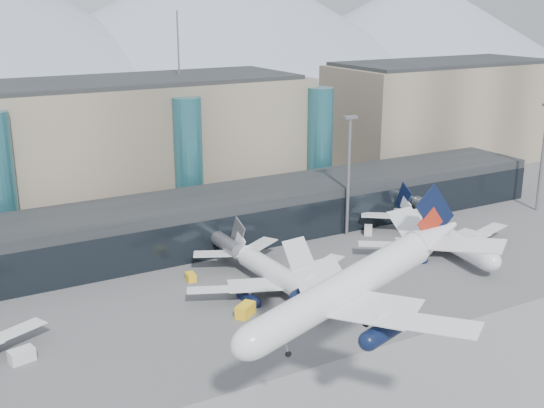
{
  "coord_description": "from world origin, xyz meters",
  "views": [
    {
      "loc": [
        -52.23,
        -64.05,
        48.02
      ],
      "look_at": [
        2.49,
        32.0,
        15.05
      ],
      "focal_mm": 45.0,
      "sensor_mm": 36.0,
      "label": 1
    }
  ],
  "objects_px": {
    "lightmast_right": "(543,151)",
    "jet_parked_right": "(436,227)",
    "veh_a": "(22,355)",
    "hero_jet": "(363,272)",
    "veh_b": "(191,277)",
    "veh_e": "(464,239)",
    "jet_parked_mid": "(270,265)",
    "veh_h": "(245,310)",
    "lightmast_mid": "(349,169)",
    "veh_c": "(340,296)",
    "veh_g": "(395,258)",
    "veh_d": "(368,230)"
  },
  "relations": [
    {
      "from": "veh_e",
      "to": "lightmast_right",
      "type": "bearing_deg",
      "value": -3.69
    },
    {
      "from": "jet_parked_right",
      "to": "veh_g",
      "type": "distance_m",
      "value": 12.83
    },
    {
      "from": "veh_d",
      "to": "veh_g",
      "type": "bearing_deg",
      "value": -161.64
    },
    {
      "from": "veh_a",
      "to": "jet_parked_mid",
      "type": "bearing_deg",
      "value": -4.96
    },
    {
      "from": "jet_parked_right",
      "to": "veh_e",
      "type": "distance_m",
      "value": 8.32
    },
    {
      "from": "veh_b",
      "to": "lightmast_mid",
      "type": "bearing_deg",
      "value": -74.02
    },
    {
      "from": "veh_h",
      "to": "veh_d",
      "type": "bearing_deg",
      "value": -5.92
    },
    {
      "from": "hero_jet",
      "to": "veh_b",
      "type": "distance_m",
      "value": 49.91
    },
    {
      "from": "jet_parked_right",
      "to": "veh_a",
      "type": "distance_m",
      "value": 81.77
    },
    {
      "from": "lightmast_mid",
      "to": "veh_b",
      "type": "xyz_separation_m",
      "value": [
        -38.96,
        -6.66,
        -13.72
      ]
    },
    {
      "from": "hero_jet",
      "to": "veh_e",
      "type": "bearing_deg",
      "value": 30.67
    },
    {
      "from": "lightmast_right",
      "to": "veh_d",
      "type": "xyz_separation_m",
      "value": [
        -45.75,
        6.0,
        -13.55
      ]
    },
    {
      "from": "veh_b",
      "to": "veh_g",
      "type": "bearing_deg",
      "value": -99.98
    },
    {
      "from": "veh_c",
      "to": "veh_h",
      "type": "xyz_separation_m",
      "value": [
        -16.03,
        3.07,
        0.04
      ]
    },
    {
      "from": "lightmast_right",
      "to": "jet_parked_right",
      "type": "distance_m",
      "value": 41.09
    },
    {
      "from": "lightmast_right",
      "to": "veh_a",
      "type": "bearing_deg",
      "value": -173.58
    },
    {
      "from": "lightmast_right",
      "to": "veh_a",
      "type": "relative_size",
      "value": 7.54
    },
    {
      "from": "lightmast_right",
      "to": "veh_h",
      "type": "height_order",
      "value": "lightmast_right"
    },
    {
      "from": "lightmast_mid",
      "to": "veh_e",
      "type": "distance_m",
      "value": 27.87
    },
    {
      "from": "lightmast_mid",
      "to": "jet_parked_right",
      "type": "height_order",
      "value": "lightmast_mid"
    },
    {
      "from": "lightmast_mid",
      "to": "veh_e",
      "type": "xyz_separation_m",
      "value": [
        18.29,
        -16.01,
        -13.62
      ]
    },
    {
      "from": "jet_parked_right",
      "to": "veh_c",
      "type": "distance_m",
      "value": 34.14
    },
    {
      "from": "jet_parked_right",
      "to": "veh_h",
      "type": "height_order",
      "value": "jet_parked_right"
    },
    {
      "from": "hero_jet",
      "to": "jet_parked_mid",
      "type": "relative_size",
      "value": 1.05
    },
    {
      "from": "veh_e",
      "to": "hero_jet",
      "type": "bearing_deg",
      "value": -163.64
    },
    {
      "from": "veh_c",
      "to": "veh_h",
      "type": "height_order",
      "value": "veh_h"
    },
    {
      "from": "hero_jet",
      "to": "veh_e",
      "type": "xyz_separation_m",
      "value": [
        55.06,
        37.46,
        -17.05
      ]
    },
    {
      "from": "lightmast_mid",
      "to": "veh_h",
      "type": "xyz_separation_m",
      "value": [
        -37.05,
        -24.2,
        -13.41
      ]
    },
    {
      "from": "lightmast_right",
      "to": "veh_b",
      "type": "distance_m",
      "value": 90.02
    },
    {
      "from": "veh_g",
      "to": "jet_parked_mid",
      "type": "bearing_deg",
      "value": -126.08
    },
    {
      "from": "lightmast_mid",
      "to": "veh_b",
      "type": "distance_m",
      "value": 41.83
    },
    {
      "from": "lightmast_mid",
      "to": "veh_h",
      "type": "height_order",
      "value": "lightmast_mid"
    },
    {
      "from": "lightmast_mid",
      "to": "jet_parked_mid",
      "type": "xyz_separation_m",
      "value": [
        -27.95,
        -16.19,
        -10.33
      ]
    },
    {
      "from": "veh_a",
      "to": "veh_e",
      "type": "height_order",
      "value": "veh_a"
    },
    {
      "from": "hero_jet",
      "to": "jet_parked_right",
      "type": "distance_m",
      "value": 62.34
    },
    {
      "from": "jet_parked_mid",
      "to": "veh_g",
      "type": "distance_m",
      "value": 26.96
    },
    {
      "from": "lightmast_mid",
      "to": "veh_c",
      "type": "xyz_separation_m",
      "value": [
        -21.02,
        -27.28,
        -13.45
      ]
    },
    {
      "from": "hero_jet",
      "to": "veh_e",
      "type": "relative_size",
      "value": 12.47
    },
    {
      "from": "jet_parked_right",
      "to": "veh_h",
      "type": "bearing_deg",
      "value": 109.01
    },
    {
      "from": "lightmast_mid",
      "to": "veh_g",
      "type": "bearing_deg",
      "value": -94.01
    },
    {
      "from": "veh_a",
      "to": "veh_d",
      "type": "distance_m",
      "value": 77.39
    },
    {
      "from": "veh_b",
      "to": "veh_e",
      "type": "relative_size",
      "value": 0.86
    },
    {
      "from": "veh_h",
      "to": "lightmast_mid",
      "type": "bearing_deg",
      "value": -1.02
    },
    {
      "from": "jet_parked_right",
      "to": "veh_b",
      "type": "xyz_separation_m",
      "value": [
        -49.8,
        8.86,
        -3.78
      ]
    },
    {
      "from": "veh_b",
      "to": "veh_e",
      "type": "height_order",
      "value": "veh_e"
    },
    {
      "from": "veh_b",
      "to": "jet_parked_right",
      "type": "bearing_deg",
      "value": -93.82
    },
    {
      "from": "lightmast_mid",
      "to": "lightmast_right",
      "type": "distance_m",
      "value": 50.64
    },
    {
      "from": "lightmast_right",
      "to": "hero_jet",
      "type": "xyz_separation_m",
      "value": [
        -86.77,
        -45.48,
        3.43
      ]
    },
    {
      "from": "jet_parked_right",
      "to": "veh_a",
      "type": "bearing_deg",
      "value": 103.0
    },
    {
      "from": "jet_parked_right",
      "to": "veh_d",
      "type": "height_order",
      "value": "jet_parked_right"
    }
  ]
}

